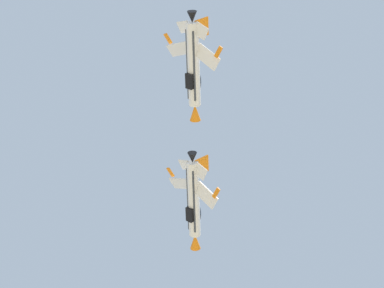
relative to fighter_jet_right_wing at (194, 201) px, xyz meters
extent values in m
cylinder|color=white|center=(0.20, -0.20, 0.00)|extent=(9.79, 9.58, 1.70)
cube|color=#383D47|center=(-0.03, -0.44, -0.33)|extent=(8.13, 7.95, 1.31)
cone|color=orange|center=(-4.93, 4.78, 0.00)|extent=(2.81, 2.79, 1.56)
cone|color=black|center=(5.04, -4.90, 0.00)|extent=(2.10, 2.09, 1.36)
ellipsoid|color=#192333|center=(-1.37, 1.97, 0.44)|extent=(3.38, 3.35, 1.56)
cube|color=black|center=(-1.75, 0.89, -0.57)|extent=(2.53, 2.51, 1.37)
cube|color=white|center=(0.12, -2.74, 1.81)|extent=(3.51, 2.75, 3.15)
cube|color=orange|center=(-0.10, -4.57, 3.31)|extent=(1.02, 1.69, 0.57)
cube|color=white|center=(2.66, -0.13, -1.93)|extent=(2.68, 3.48, 3.15)
cube|color=orange|center=(4.48, 0.14, -3.44)|extent=(1.69, 0.98, 0.57)
cube|color=white|center=(3.12, -4.52, 1.09)|extent=(2.20, 2.22, 1.69)
cube|color=white|center=(4.60, -2.99, -1.10)|extent=(2.20, 2.17, 1.69)
cube|color=orange|center=(4.55, -2.61, 1.26)|extent=(3.26, 3.25, 1.96)
cylinder|color=white|center=(14.87, -13.63, 2.31)|extent=(9.79, 9.58, 1.70)
cube|color=#383D47|center=(14.64, -13.86, 1.97)|extent=(8.15, 7.98, 1.28)
cone|color=orange|center=(9.74, -8.65, 2.31)|extent=(2.81, 2.79, 1.56)
cone|color=black|center=(19.71, -18.34, 2.31)|extent=(2.10, 2.09, 1.36)
ellipsoid|color=#192333|center=(13.28, -11.48, 2.78)|extent=(3.38, 3.35, 1.55)
cube|color=black|center=(12.93, -12.52, 1.72)|extent=(2.54, 2.52, 1.37)
cube|color=white|center=(14.73, -16.24, 4.04)|extent=(3.63, 2.79, 3.02)
cube|color=orange|center=(14.47, -18.11, 5.48)|extent=(1.03, 1.69, 0.56)
cube|color=white|center=(17.38, -13.51, 0.46)|extent=(2.72, 3.60, 3.02)
cube|color=orange|center=(19.25, -13.19, -0.97)|extent=(1.69, 0.99, 0.56)
cube|color=white|center=(17.75, -17.98, 3.36)|extent=(2.25, 2.25, 1.62)
cube|color=white|center=(19.30, -16.39, 1.27)|extent=(2.22, 2.23, 1.62)
cube|color=orange|center=(19.17, -16.09, 3.63)|extent=(3.21, 3.19, 2.03)
camera|label=1|loc=(42.50, -39.16, -103.68)|focal=76.21mm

